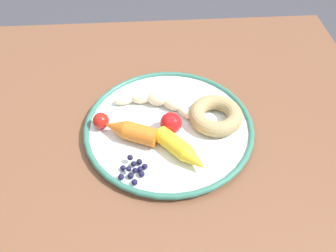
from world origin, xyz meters
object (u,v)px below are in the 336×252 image
tomato_mid (100,121)px  donut (214,114)px  dining_table (152,155)px  banana (155,102)px  carrot_yellow (181,150)px  blueberry_pile (133,170)px  carrot_orange (129,131)px  tomato_near (170,123)px  plate (168,127)px

tomato_mid → donut: bearing=-179.0°
dining_table → banana: size_ratio=5.84×
dining_table → carrot_yellow: size_ratio=9.04×
carrot_yellow → tomato_mid: (0.16, -0.09, -0.00)m
blueberry_pile → tomato_mid: (0.06, -0.12, 0.01)m
dining_table → donut: (-0.13, -0.00, 0.12)m
carrot_orange → tomato_near: size_ratio=2.63×
carrot_yellow → blueberry_pile: size_ratio=1.85×
tomato_near → donut: bearing=-164.9°
dining_table → tomato_near: size_ratio=22.99×
tomato_mid → banana: bearing=-155.0°
donut → carrot_orange: bearing=12.6°
carrot_yellow → blueberry_pile: carrot_yellow is taller
donut → carrot_yellow: bearing=49.9°
dining_table → carrot_orange: bearing=39.6°
dining_table → carrot_orange: carrot_orange is taller
blueberry_pile → tomato_near: (-0.08, -0.10, 0.02)m
carrot_orange → tomato_mid: size_ratio=3.44×
banana → tomato_near: tomato_near is taller
dining_table → donut: size_ratio=9.12×
carrot_yellow → tomato_near: 0.07m
dining_table → carrot_yellow: (-0.05, 0.09, 0.12)m
banana → tomato_mid: 0.12m
carrot_orange → tomato_mid: (0.06, -0.03, -0.00)m
tomato_near → tomato_mid: 0.14m
plate → blueberry_pile: (0.07, 0.11, 0.01)m
tomato_near → carrot_orange: bearing=9.6°
banana → carrot_orange: size_ratio=1.50×
donut → tomato_mid: size_ratio=3.29×
carrot_yellow → donut: carrot_yellow is taller
dining_table → blueberry_pile: size_ratio=16.71×
banana → donut: 0.13m
tomato_near → tomato_mid: size_ratio=1.31×
plate → carrot_orange: bearing=18.8°
carrot_orange → carrot_yellow: bearing=151.0°
donut → tomato_near: 0.10m
carrot_orange → banana: bearing=-121.6°
banana → dining_table: bearing=77.0°
banana → tomato_near: (-0.03, 0.07, 0.01)m
tomato_mid → dining_table: bearing=179.8°
banana → tomato_near: size_ratio=3.94×
plate → tomato_near: bearing=105.2°
dining_table → tomato_mid: bearing=-0.2°
dining_table → carrot_yellow: carrot_yellow is taller
banana → carrot_orange: 0.10m
plate → blueberry_pile: 0.13m
carrot_yellow → tomato_mid: 0.18m
carrot_yellow → blueberry_pile: (0.09, 0.03, -0.01)m
blueberry_pile → donut: bearing=-143.7°
plate → tomato_mid: bearing=-3.5°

